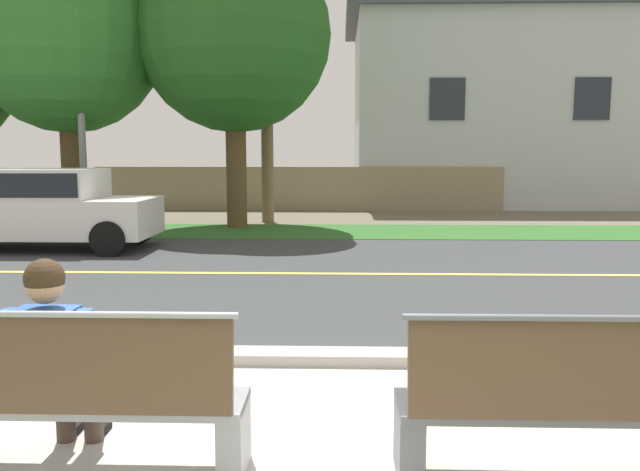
{
  "coord_description": "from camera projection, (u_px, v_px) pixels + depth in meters",
  "views": [
    {
      "loc": [
        0.1,
        -3.07,
        1.84
      ],
      "look_at": [
        -0.1,
        3.39,
        1.0
      ],
      "focal_mm": 35.85,
      "sensor_mm": 36.0,
      "label": 1
    }
  ],
  "objects": [
    {
      "name": "curb_edge",
      "position": [
        327.0,
        357.0,
        5.6
      ],
      "size": [
        44.0,
        0.3,
        0.11
      ],
      "primitive_type": "cube",
      "color": "#ADA89E",
      "rests_on": "ground_plane"
    },
    {
      "name": "far_verge_grass",
      "position": [
        335.0,
        231.0,
        14.97
      ],
      "size": [
        48.0,
        2.8,
        0.02
      ],
      "primitive_type": "cube",
      "color": "#2D6026",
      "rests_on": "ground_plane"
    },
    {
      "name": "bench_right",
      "position": [
        556.0,
        407.0,
        3.5
      ],
      "size": [
        1.73,
        0.48,
        1.01
      ],
      "color": "slate",
      "rests_on": "ground_plane"
    },
    {
      "name": "bench_left",
      "position": [
        91.0,
        402.0,
        3.58
      ],
      "size": [
        1.73,
        0.48,
        1.01
      ],
      "color": "#9EA0A8",
      "rests_on": "ground_plane"
    },
    {
      "name": "house_across_street",
      "position": [
        495.0,
        106.0,
        23.04
      ],
      "size": [
        10.75,
        6.91,
        6.97
      ],
      "color": "#B7BCC1",
      "rests_on": "ground_plane"
    },
    {
      "name": "street_asphalt",
      "position": [
        332.0,
        274.0,
        9.72
      ],
      "size": [
        52.0,
        8.0,
        0.01
      ],
      "primitive_type": "cube",
      "color": "#383A3D",
      "rests_on": "ground_plane"
    },
    {
      "name": "car_white_far",
      "position": [
        40.0,
        205.0,
        12.16
      ],
      "size": [
        4.3,
        1.86,
        1.54
      ],
      "color": "silver",
      "rests_on": "ground_plane"
    },
    {
      "name": "shade_tree_centre",
      "position": [
        239.0,
        19.0,
        15.14
      ],
      "size": [
        4.65,
        4.65,
        7.67
      ],
      "color": "brown",
      "rests_on": "ground_plane"
    },
    {
      "name": "garden_wall",
      "position": [
        298.0,
        189.0,
        20.44
      ],
      "size": [
        13.0,
        0.36,
        1.4
      ],
      "primitive_type": "cube",
      "color": "gray",
      "rests_on": "ground_plane"
    },
    {
      "name": "shade_tree_left",
      "position": [
        69.0,
        20.0,
        15.02
      ],
      "size": [
        4.62,
        4.62,
        7.62
      ],
      "color": "brown",
      "rests_on": "ground_plane"
    },
    {
      "name": "seated_person_blue",
      "position": [
        56.0,
        353.0,
        3.73
      ],
      "size": [
        0.52,
        0.68,
        1.25
      ],
      "color": "#47382D",
      "rests_on": "ground_plane"
    },
    {
      "name": "streetlamp",
      "position": [
        81.0,
        39.0,
        14.36
      ],
      "size": [
        0.24,
        2.1,
        7.72
      ],
      "color": "gray",
      "rests_on": "ground_plane"
    },
    {
      "name": "ground_plane",
      "position": [
        333.0,
        258.0,
        11.21
      ],
      "size": [
        140.0,
        140.0,
        0.0
      ],
      "primitive_type": "plane",
      "color": "#665B4C"
    },
    {
      "name": "road_centre_line",
      "position": [
        332.0,
        274.0,
        9.72
      ],
      "size": [
        48.0,
        0.14,
        0.01
      ],
      "primitive_type": "cube",
      "color": "#E0CC4C",
      "rests_on": "ground_plane"
    }
  ]
}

